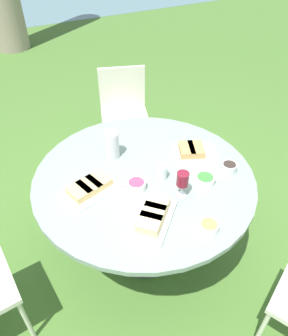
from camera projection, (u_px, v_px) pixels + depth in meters
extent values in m
plane|color=#446B2B|center=(144.00, 245.00, 2.56)|extent=(40.00, 40.00, 0.00)
cylinder|color=#4C4C51|center=(144.00, 244.00, 2.56)|extent=(0.59, 0.59, 0.02)
cylinder|color=#4C4C51|center=(144.00, 214.00, 2.33)|extent=(0.11, 0.11, 0.68)
cylinder|color=gray|center=(144.00, 177.00, 2.10)|extent=(1.41, 1.41, 0.03)
cube|color=beige|center=(125.00, 119.00, 3.14)|extent=(0.55, 0.54, 0.04)
cube|color=beige|center=(122.00, 88.00, 3.14)|extent=(0.43, 0.17, 0.42)
cylinder|color=beige|center=(108.00, 152.00, 3.13)|extent=(0.03, 0.03, 0.43)
cylinder|color=beige|center=(148.00, 148.00, 3.17)|extent=(0.03, 0.03, 0.43)
cylinder|color=beige|center=(105.00, 131.00, 3.40)|extent=(0.03, 0.03, 0.43)
cylinder|color=beige|center=(142.00, 128.00, 3.45)|extent=(0.03, 0.03, 0.43)
cylinder|color=beige|center=(27.00, 320.00, 1.90)|extent=(0.03, 0.03, 0.43)
cylinder|color=beige|center=(7.00, 271.00, 2.14)|extent=(0.03, 0.03, 0.43)
cylinder|color=beige|center=(284.00, 280.00, 2.09)|extent=(0.03, 0.03, 0.43)
cylinder|color=beige|center=(261.00, 330.00, 1.85)|extent=(0.03, 0.03, 0.43)
cylinder|color=silver|center=(112.00, 145.00, 2.18)|extent=(0.10, 0.10, 0.19)
cone|color=silver|center=(117.00, 133.00, 2.15)|extent=(0.03, 0.03, 0.02)
cylinder|color=silver|center=(181.00, 195.00, 1.95)|extent=(0.06, 0.06, 0.01)
cylinder|color=silver|center=(182.00, 189.00, 1.92)|extent=(0.01, 0.01, 0.08)
cylinder|color=maroon|center=(183.00, 179.00, 1.87)|extent=(0.07, 0.07, 0.09)
cube|color=white|center=(153.00, 219.00, 1.80)|extent=(0.37, 0.37, 0.02)
cube|color=#E0C184|center=(157.00, 204.00, 1.83)|extent=(0.17, 0.17, 0.06)
cube|color=#E0C184|center=(153.00, 214.00, 1.78)|extent=(0.17, 0.17, 0.06)
cube|color=#E0C184|center=(149.00, 224.00, 1.72)|extent=(0.17, 0.17, 0.06)
cube|color=white|center=(195.00, 153.00, 2.25)|extent=(0.35, 0.33, 0.02)
cube|color=#B2844C|center=(187.00, 150.00, 2.23)|extent=(0.15, 0.18, 0.05)
cube|color=#B2844C|center=(196.00, 149.00, 2.23)|extent=(0.15, 0.18, 0.05)
cube|color=white|center=(90.00, 190.00, 1.97)|extent=(0.36, 0.29, 0.02)
cube|color=tan|center=(80.00, 192.00, 1.91)|extent=(0.15, 0.16, 0.05)
cube|color=tan|center=(89.00, 186.00, 1.95)|extent=(0.15, 0.16, 0.05)
cube|color=tan|center=(99.00, 181.00, 1.99)|extent=(0.15, 0.16, 0.05)
cylinder|color=white|center=(209.00, 226.00, 1.75)|extent=(0.11, 0.11, 0.04)
cylinder|color=#E0C147|center=(209.00, 225.00, 1.74)|extent=(0.09, 0.09, 0.02)
cylinder|color=white|center=(205.00, 180.00, 2.03)|extent=(0.12, 0.12, 0.05)
cylinder|color=#387533|center=(205.00, 178.00, 2.02)|extent=(0.10, 0.10, 0.02)
cylinder|color=silver|center=(229.00, 167.00, 2.11)|extent=(0.10, 0.10, 0.05)
cylinder|color=#2D231E|center=(229.00, 165.00, 2.10)|extent=(0.08, 0.08, 0.02)
cylinder|color=white|center=(136.00, 185.00, 1.98)|extent=(0.12, 0.12, 0.05)
cylinder|color=#D6385B|center=(136.00, 183.00, 1.97)|extent=(0.10, 0.10, 0.02)
cylinder|color=silver|center=(162.00, 172.00, 2.04)|extent=(0.07, 0.07, 0.10)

